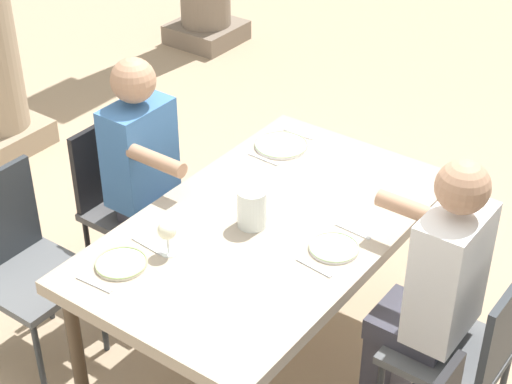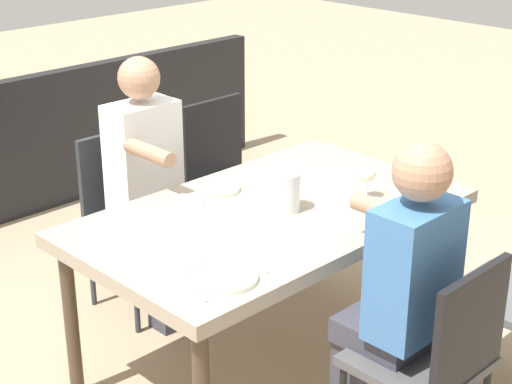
# 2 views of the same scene
# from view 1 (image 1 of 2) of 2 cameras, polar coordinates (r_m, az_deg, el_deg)

# --- Properties ---
(ground_plane) EXTENTS (16.00, 16.00, 0.00)m
(ground_plane) POSITION_cam_1_polar(r_m,az_deg,el_deg) (4.03, 0.71, -11.17)
(ground_plane) COLOR tan
(dining_table) EXTENTS (1.68, 1.00, 0.78)m
(dining_table) POSITION_cam_1_polar(r_m,az_deg,el_deg) (3.57, 0.78, -3.02)
(dining_table) COLOR tan
(dining_table) RESTS_ON ground
(chair_west_north) EXTENTS (0.44, 0.44, 0.93)m
(chair_west_north) POSITION_cam_1_polar(r_m,az_deg,el_deg) (3.87, -15.73, -4.44)
(chair_west_north) COLOR #5B5E61
(chair_west_north) RESTS_ON ground
(chair_mid_north) EXTENTS (0.44, 0.44, 0.89)m
(chair_mid_north) POSITION_cam_1_polar(r_m,az_deg,el_deg) (4.22, -8.86, -0.26)
(chair_mid_north) COLOR #4F4F50
(chair_mid_north) RESTS_ON ground
(chair_mid_south) EXTENTS (0.44, 0.44, 0.90)m
(chair_mid_south) POSITION_cam_1_polar(r_m,az_deg,el_deg) (3.42, 14.32, -10.24)
(chair_mid_south) COLOR #5B5E61
(chair_mid_south) RESTS_ON ground
(diner_woman_green) EXTENTS (0.35, 0.49, 1.29)m
(diner_woman_green) POSITION_cam_1_polar(r_m,az_deg,el_deg) (4.01, -7.16, 0.95)
(diner_woman_green) COLOR #3F3F4C
(diner_woman_green) RESTS_ON ground
(diner_man_white) EXTENTS (0.35, 0.49, 1.32)m
(diner_man_white) POSITION_cam_1_polar(r_m,az_deg,el_deg) (3.35, 11.77, -6.72)
(diner_man_white) COLOR #3F3F4C
(diner_man_white) RESTS_ON ground
(plate_0) EXTENTS (0.21, 0.21, 0.02)m
(plate_0) POSITION_cam_1_polar(r_m,az_deg,el_deg) (3.34, -9.16, -4.82)
(plate_0) COLOR silver
(plate_0) RESTS_ON dining_table
(wine_glass_0) EXTENTS (0.08, 0.08, 0.15)m
(wine_glass_0) POSITION_cam_1_polar(r_m,az_deg,el_deg) (3.32, -6.08, -2.68)
(wine_glass_0) COLOR white
(wine_glass_0) RESTS_ON dining_table
(fork_0) EXTENTS (0.03, 0.17, 0.01)m
(fork_0) POSITION_cam_1_polar(r_m,az_deg,el_deg) (3.27, -10.98, -6.19)
(fork_0) COLOR silver
(fork_0) RESTS_ON dining_table
(spoon_0) EXTENTS (0.03, 0.17, 0.01)m
(spoon_0) POSITION_cam_1_polar(r_m,az_deg,el_deg) (3.43, -7.42, -3.66)
(spoon_0) COLOR silver
(spoon_0) RESTS_ON dining_table
(plate_1) EXTENTS (0.20, 0.20, 0.02)m
(plate_1) POSITION_cam_1_polar(r_m,az_deg,el_deg) (3.39, 5.34, -3.80)
(plate_1) COLOR white
(plate_1) RESTS_ON dining_table
(fork_1) EXTENTS (0.03, 0.17, 0.01)m
(fork_1) POSITION_cam_1_polar(r_m,az_deg,el_deg) (3.30, 3.96, -5.16)
(fork_1) COLOR silver
(fork_1) RESTS_ON dining_table
(spoon_1) EXTENTS (0.02, 0.17, 0.01)m
(spoon_1) POSITION_cam_1_polar(r_m,az_deg,el_deg) (3.50, 6.62, -2.67)
(spoon_1) COLOR silver
(spoon_1) RESTS_ON dining_table
(plate_2) EXTENTS (0.26, 0.26, 0.02)m
(plate_2) POSITION_cam_1_polar(r_m,az_deg,el_deg) (4.07, 1.73, 3.21)
(plate_2) COLOR white
(plate_2) RESTS_ON dining_table
(fork_2) EXTENTS (0.02, 0.17, 0.01)m
(fork_2) POSITION_cam_1_polar(r_m,az_deg,el_deg) (3.97, 0.50, 2.26)
(fork_2) COLOR silver
(fork_2) RESTS_ON dining_table
(spoon_2) EXTENTS (0.02, 0.17, 0.01)m
(spoon_2) POSITION_cam_1_polar(r_m,az_deg,el_deg) (4.18, 2.90, 3.98)
(spoon_2) COLOR silver
(spoon_2) RESTS_ON dining_table
(water_pitcher) EXTENTS (0.12, 0.12, 0.17)m
(water_pitcher) POSITION_cam_1_polar(r_m,az_deg,el_deg) (3.48, -0.27, -1.22)
(water_pitcher) COLOR white
(water_pitcher) RESTS_ON dining_table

